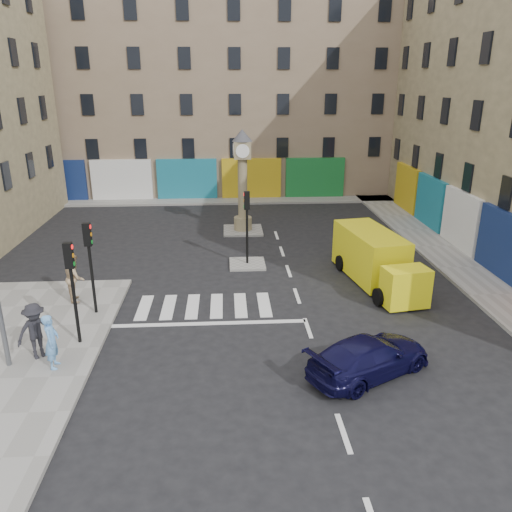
{
  "coord_description": "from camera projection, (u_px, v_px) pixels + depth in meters",
  "views": [
    {
      "loc": [
        -3.01,
        -15.83,
        8.94
      ],
      "look_at": [
        -1.82,
        3.71,
        2.0
      ],
      "focal_mm": 35.0,
      "sensor_mm": 36.0,
      "label": 1
    }
  ],
  "objects": [
    {
      "name": "traffic_light_island",
      "position": [
        247.0,
        216.0,
        24.6
      ],
      "size": [
        0.28,
        0.22,
        3.7
      ],
      "color": "black",
      "rests_on": "island_near"
    },
    {
      "name": "navy_sedan",
      "position": [
        370.0,
        356.0,
        15.84
      ],
      "size": [
        4.68,
        3.7,
        1.27
      ],
      "primitive_type": "imported",
      "rotation": [
        0.0,
        0.0,
        2.08
      ],
      "color": "black",
      "rests_on": "ground"
    },
    {
      "name": "traffic_light_left_near",
      "position": [
        72.0,
        277.0,
        16.89
      ],
      "size": [
        0.28,
        0.22,
        3.7
      ],
      "color": "black",
      "rests_on": "sidewalk_left"
    },
    {
      "name": "island_far",
      "position": [
        243.0,
        230.0,
        31.09
      ],
      "size": [
        2.4,
        2.4,
        0.12
      ],
      "primitive_type": "cube",
      "color": "gray",
      "rests_on": "ground"
    },
    {
      "name": "pedestrian_blue",
      "position": [
        52.0,
        341.0,
        15.87
      ],
      "size": [
        0.49,
        0.7,
        1.85
      ],
      "primitive_type": "imported",
      "rotation": [
        0.0,
        0.0,
        1.64
      ],
      "color": "#629FE1",
      "rests_on": "sidewalk_left"
    },
    {
      "name": "sidewalk_far",
      "position": [
        213.0,
        201.0,
        38.68
      ],
      "size": [
        32.0,
        2.4,
        0.15
      ],
      "primitive_type": "cube",
      "color": "gray",
      "rests_on": "ground"
    },
    {
      "name": "pedestrian_tan",
      "position": [
        75.0,
        278.0,
        20.76
      ],
      "size": [
        1.0,
        1.15,
        2.01
      ],
      "primitive_type": "imported",
      "rotation": [
        0.0,
        0.0,
        1.84
      ],
      "color": "tan",
      "rests_on": "sidewalk_left"
    },
    {
      "name": "sidewalk_right",
      "position": [
        436.0,
        247.0,
        27.94
      ],
      "size": [
        2.6,
        30.0,
        0.15
      ],
      "primitive_type": "cube",
      "color": "gray",
      "rests_on": "ground"
    },
    {
      "name": "ground",
      "position": [
        312.0,
        341.0,
        18.05
      ],
      "size": [
        120.0,
        120.0,
        0.0
      ],
      "primitive_type": "plane",
      "color": "black",
      "rests_on": "ground"
    },
    {
      "name": "traffic_light_left_far",
      "position": [
        90.0,
        254.0,
        19.15
      ],
      "size": [
        0.28,
        0.22,
        3.7
      ],
      "color": "black",
      "rests_on": "sidewalk_left"
    },
    {
      "name": "clock_pillar",
      "position": [
        242.0,
        175.0,
        29.92
      ],
      "size": [
        1.2,
        1.2,
        6.1
      ],
      "color": "#9B8C65",
      "rests_on": "island_far"
    },
    {
      "name": "building_far",
      "position": [
        212.0,
        85.0,
        41.32
      ],
      "size": [
        32.0,
        10.0,
        17.0
      ],
      "primitive_type": "cube",
      "color": "#856F58",
      "rests_on": "ground"
    },
    {
      "name": "pedestrian_dark",
      "position": [
        36.0,
        331.0,
        16.42
      ],
      "size": [
        1.44,
        1.35,
        1.95
      ],
      "primitive_type": "imported",
      "rotation": [
        0.0,
        0.0,
        0.66
      ],
      "color": "black",
      "rests_on": "sidewalk_left"
    },
    {
      "name": "yellow_van",
      "position": [
        375.0,
        259.0,
        22.95
      ],
      "size": [
        2.94,
        6.51,
        2.29
      ],
      "rotation": [
        0.0,
        0.0,
        0.16
      ],
      "color": "yellow",
      "rests_on": "ground"
    },
    {
      "name": "island_near",
      "position": [
        247.0,
        264.0,
        25.44
      ],
      "size": [
        1.8,
        1.8,
        0.12
      ],
      "primitive_type": "cube",
      "color": "gray",
      "rests_on": "ground"
    }
  ]
}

